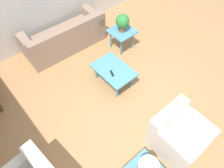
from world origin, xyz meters
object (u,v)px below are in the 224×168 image
(armchair, at_px, (177,135))
(side_table_plant, at_px, (122,33))
(sofa, at_px, (65,38))
(potted_plant, at_px, (122,22))
(coffee_table, at_px, (114,71))

(armchair, bearing_deg, side_table_plant, 68.30)
(sofa, distance_m, potted_plant, 1.50)
(sofa, bearing_deg, armchair, 92.44)
(coffee_table, distance_m, potted_plant, 1.26)
(coffee_table, bearing_deg, sofa, 5.04)
(sofa, height_order, side_table_plant, sofa)
(armchair, distance_m, potted_plant, 2.82)
(coffee_table, distance_m, side_table_plant, 1.19)
(sofa, xyz_separation_m, side_table_plant, (-0.94, -1.07, 0.16))
(armchair, bearing_deg, coffee_table, 86.53)
(potted_plant, bearing_deg, armchair, 157.80)
(sofa, xyz_separation_m, armchair, (-3.52, -0.02, 0.03))
(coffee_table, height_order, potted_plant, potted_plant)
(sofa, relative_size, coffee_table, 2.25)
(side_table_plant, height_order, potted_plant, potted_plant)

